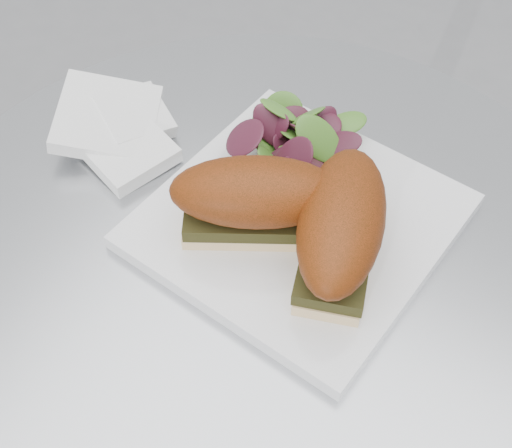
{
  "coord_description": "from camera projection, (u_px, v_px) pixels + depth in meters",
  "views": [
    {
      "loc": [
        0.19,
        -0.34,
        1.27
      ],
      "look_at": [
        -0.01,
        0.01,
        0.77
      ],
      "focal_mm": 50.0,
      "sensor_mm": 36.0,
      "label": 1
    }
  ],
  "objects": [
    {
      "name": "plate",
      "position": [
        298.0,
        221.0,
        0.68
      ],
      "size": [
        0.29,
        0.29,
        0.02
      ],
      "primitive_type": "cube",
      "rotation": [
        0.0,
        0.0,
        -0.13
      ],
      "color": "white",
      "rests_on": "table"
    },
    {
      "name": "sandwich_right",
      "position": [
        341.0,
        227.0,
        0.61
      ],
      "size": [
        0.12,
        0.18,
        0.08
      ],
      "rotation": [
        0.0,
        0.0,
        -1.28
      ],
      "color": "beige",
      "rests_on": "plate"
    },
    {
      "name": "sandwich_left",
      "position": [
        256.0,
        199.0,
        0.63
      ],
      "size": [
        0.17,
        0.13,
        0.08
      ],
      "rotation": [
        0.0,
        0.0,
        0.49
      ],
      "color": "beige",
      "rests_on": "plate"
    },
    {
      "name": "salad",
      "position": [
        300.0,
        137.0,
        0.71
      ],
      "size": [
        0.11,
        0.11,
        0.05
      ],
      "primitive_type": null,
      "color": "#558B2D",
      "rests_on": "plate"
    },
    {
      "name": "napkin",
      "position": [
        119.0,
        141.0,
        0.75
      ],
      "size": [
        0.15,
        0.15,
        0.02
      ],
      "primitive_type": null,
      "rotation": [
        0.0,
        0.0,
        0.15
      ],
      "color": "white",
      "rests_on": "table"
    },
    {
      "name": "table",
      "position": [
        259.0,
        383.0,
        0.85
      ],
      "size": [
        0.7,
        0.7,
        0.73
      ],
      "color": "#B2B4B9",
      "rests_on": "ground"
    }
  ]
}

